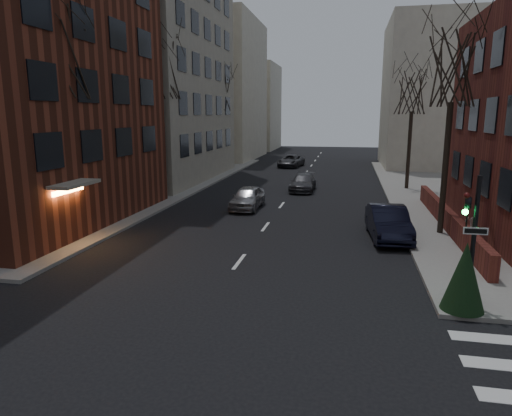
{
  "coord_description": "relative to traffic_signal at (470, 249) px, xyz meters",
  "views": [
    {
      "loc": [
        4.2,
        -5.28,
        5.91
      ],
      "look_at": [
        0.44,
        13.27,
        2.0
      ],
      "focal_mm": 32.0,
      "sensor_mm": 36.0,
      "label": 1
    }
  ],
  "objects": [
    {
      "name": "tree_left_b",
      "position": [
        -16.74,
        17.01,
        7.0
      ],
      "size": [
        4.4,
        4.4,
        10.8
      ],
      "color": "#2D231C",
      "rests_on": "sidewalk_far_left"
    },
    {
      "name": "car_lane_far",
      "position": [
        -10.13,
        37.27,
        -1.23
      ],
      "size": [
        2.89,
        5.14,
        1.36
      ],
      "primitive_type": "imported",
      "rotation": [
        0.0,
        0.0,
        -0.14
      ],
      "color": "#3A393E",
      "rests_on": "ground"
    },
    {
      "name": "building_distant_lb",
      "position": [
        -20.94,
        63.01,
        5.09
      ],
      "size": [
        10.0,
        12.0,
        14.0
      ],
      "primitive_type": "cube",
      "color": "beige",
      "rests_on": "ground"
    },
    {
      "name": "tree_left_a",
      "position": [
        -16.74,
        5.01,
        6.56
      ],
      "size": [
        4.18,
        4.18,
        10.26
      ],
      "color": "#2D231C",
      "rests_on": "sidewalk_far_left"
    },
    {
      "name": "streetlamp_near",
      "position": [
        -16.14,
        13.01,
        2.33
      ],
      "size": [
        0.36,
        0.36,
        6.28
      ],
      "color": "black",
      "rests_on": "sidewalk_far_left"
    },
    {
      "name": "car_lane_gray",
      "position": [
        -7.14,
        20.99,
        -1.26
      ],
      "size": [
        1.88,
        4.49,
        1.29
      ],
      "primitive_type": "imported",
      "rotation": [
        0.0,
        0.0,
        -0.02
      ],
      "color": "#3A3A3E",
      "rests_on": "ground"
    },
    {
      "name": "streetlamp_far",
      "position": [
        -16.14,
        33.01,
        2.33
      ],
      "size": [
        0.36,
        0.36,
        6.28
      ],
      "color": "black",
      "rests_on": "sidewalk_far_left"
    },
    {
      "name": "sandwich_board",
      "position": [
        1.92,
        8.05,
        -1.27
      ],
      "size": [
        0.65,
        0.74,
        0.98
      ],
      "primitive_type": "cube",
      "rotation": [
        0.0,
        0.0,
        -0.44
      ],
      "color": "white",
      "rests_on": "sidewalk_far_right"
    },
    {
      "name": "low_wall_right",
      "position": [
        1.36,
        10.01,
        -1.26
      ],
      "size": [
        0.35,
        16.0,
        1.0
      ],
      "primitive_type": "cube",
      "color": "maroon",
      "rests_on": "sidewalk_far_right"
    },
    {
      "name": "tree_left_c",
      "position": [
        -16.74,
        31.01,
        6.12
      ],
      "size": [
        3.96,
        3.96,
        9.72
      ],
      "color": "#2D231C",
      "rests_on": "sidewalk_far_left"
    },
    {
      "name": "traffic_signal",
      "position": [
        0.0,
        0.0,
        0.0
      ],
      "size": [
        0.76,
        0.44,
        4.0
      ],
      "color": "black",
      "rests_on": "sidewalk_far_right"
    },
    {
      "name": "tree_right_b",
      "position": [
        0.86,
        23.01,
        5.68
      ],
      "size": [
        3.74,
        3.74,
        9.18
      ],
      "color": "#2D231C",
      "rests_on": "sidewalk_far_right"
    },
    {
      "name": "building_distant_la",
      "position": [
        -22.94,
        46.01,
        7.09
      ],
      "size": [
        14.0,
        16.0,
        18.0
      ],
      "primitive_type": "cube",
      "color": "beige",
      "rests_on": "ground"
    },
    {
      "name": "evergreen_shrub",
      "position": [
        -0.22,
        -0.49,
        -0.71
      ],
      "size": [
        1.43,
        1.43,
        2.1
      ],
      "primitive_type": "cone",
      "rotation": [
        0.0,
        0.0,
        0.15
      ],
      "color": "black",
      "rests_on": "sidewalk_far_right"
    },
    {
      "name": "tree_right_a",
      "position": [
        0.86,
        9.01,
        6.12
      ],
      "size": [
        3.96,
        3.96,
        9.72
      ],
      "color": "#2D231C",
      "rests_on": "sidewalk_far_right"
    },
    {
      "name": "car_lane_silver",
      "position": [
        -9.9,
        13.46,
        -1.2
      ],
      "size": [
        1.79,
        4.23,
        1.43
      ],
      "primitive_type": "imported",
      "rotation": [
        0.0,
        0.0,
        -0.03
      ],
      "color": "gray",
      "rests_on": "ground"
    },
    {
      "name": "parked_sedan",
      "position": [
        -1.74,
        7.85,
        -1.12
      ],
      "size": [
        2.08,
        4.92,
        1.58
      ],
      "primitive_type": "imported",
      "rotation": [
        0.0,
        0.0,
        0.09
      ],
      "color": "black",
      "rests_on": "ground"
    },
    {
      "name": "building_left_tan",
      "position": [
        -24.94,
        25.01,
        12.09
      ],
      "size": [
        18.0,
        18.0,
        28.0
      ],
      "primitive_type": "cube",
      "color": "#A19885",
      "rests_on": "ground"
    },
    {
      "name": "building_distant_ra",
      "position": [
        7.06,
        41.01,
        6.09
      ],
      "size": [
        14.0,
        14.0,
        16.0
      ],
      "primitive_type": "cube",
      "color": "beige",
      "rests_on": "ground"
    }
  ]
}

